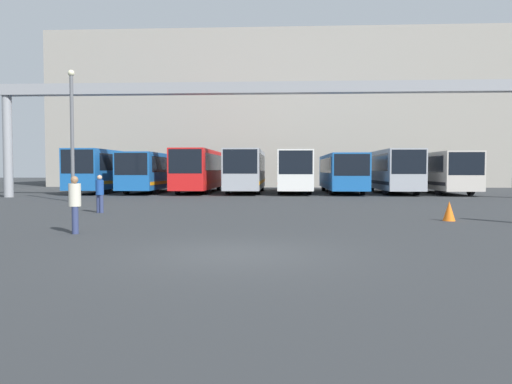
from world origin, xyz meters
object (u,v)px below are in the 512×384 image
object	(u,v)px
bus_slot_2	(200,168)
bus_slot_4	(294,169)
bus_slot_1	(152,170)
bus_slot_6	(392,169)
traffic_cone	(449,211)
pedestrian_near_left	(100,193)
bus_slot_7	(442,170)
bus_slot_0	(108,169)
lamp_post	(72,130)
bus_slot_3	(246,169)
bus_slot_5	(342,171)
pedestrian_near_right	(75,203)

from	to	relation	value
bus_slot_2	bus_slot_4	bearing A→B (deg)	0.87
bus_slot_2	bus_slot_4	size ratio (longest dim) A/B	0.98
bus_slot_1	bus_slot_4	xyz separation A→B (m)	(11.29, 0.70, 0.08)
bus_slot_6	traffic_cone	world-z (taller)	bus_slot_6
bus_slot_6	pedestrian_near_left	xyz separation A→B (m)	(-16.08, -18.16, -1.03)
bus_slot_7	traffic_cone	size ratio (longest dim) A/B	14.38
bus_slot_0	lamp_post	size ratio (longest dim) A/B	1.63
bus_slot_2	lamp_post	size ratio (longest dim) A/B	1.64
bus_slot_3	bus_slot_5	xyz separation A→B (m)	(7.52, 0.24, -0.18)
bus_slot_5	pedestrian_near_right	size ratio (longest dim) A/B	7.26
bus_slot_1	bus_slot_6	world-z (taller)	bus_slot_6
bus_slot_1	pedestrian_near_left	bearing A→B (deg)	-81.65
bus_slot_0	bus_slot_1	world-z (taller)	bus_slot_0
bus_slot_1	traffic_cone	size ratio (longest dim) A/B	15.53
bus_slot_2	bus_slot_6	distance (m)	15.09
bus_slot_0	pedestrian_near_right	distance (m)	27.24
bus_slot_1	pedestrian_near_left	size ratio (longest dim) A/B	6.88
bus_slot_0	bus_slot_2	size ratio (longest dim) A/B	0.99
bus_slot_7	pedestrian_near_right	world-z (taller)	bus_slot_7
bus_slot_3	bus_slot_7	xyz separation A→B (m)	(15.05, -0.62, -0.12)
pedestrian_near_left	traffic_cone	world-z (taller)	pedestrian_near_left
bus_slot_4	bus_slot_5	xyz separation A→B (m)	(3.76, -0.24, -0.13)
traffic_cone	bus_slot_2	bearing A→B (deg)	119.94
bus_slot_1	pedestrian_near_right	size ratio (longest dim) A/B	6.69
bus_slot_0	bus_slot_3	size ratio (longest dim) A/B	1.06
bus_slot_7	pedestrian_near_left	world-z (taller)	bus_slot_7
bus_slot_5	bus_slot_6	xyz separation A→B (m)	(3.76, -0.93, 0.15)
bus_slot_0	bus_slot_2	world-z (taller)	bus_slot_2
bus_slot_3	pedestrian_near_right	distance (m)	25.78
bus_slot_6	bus_slot_7	world-z (taller)	bus_slot_6
bus_slot_1	bus_slot_6	distance (m)	18.82
bus_slot_5	pedestrian_near_right	world-z (taller)	bus_slot_5
bus_slot_3	bus_slot_5	bearing A→B (deg)	1.83
bus_slot_0	bus_slot_1	xyz separation A→B (m)	(3.76, -0.55, -0.14)
bus_slot_1	bus_slot_5	world-z (taller)	bus_slot_1
bus_slot_5	bus_slot_0	bearing A→B (deg)	179.73
bus_slot_7	traffic_cone	distance (m)	21.77
bus_slot_3	traffic_cone	xyz separation A→B (m)	(8.79, -21.43, -1.55)
lamp_post	bus_slot_7	bearing A→B (deg)	25.17
bus_slot_3	bus_slot_4	bearing A→B (deg)	7.24
bus_slot_6	bus_slot_4	bearing A→B (deg)	171.21
bus_slot_0	bus_slot_7	world-z (taller)	bus_slot_0
bus_slot_1	pedestrian_near_right	bearing A→B (deg)	-79.87
bus_slot_1	bus_slot_6	size ratio (longest dim) A/B	1.09
bus_slot_3	pedestrian_near_left	size ratio (longest dim) A/B	7.16
bus_slot_5	bus_slot_7	size ratio (longest dim) A/B	1.17
bus_slot_2	bus_slot_5	bearing A→B (deg)	-0.62
bus_slot_2	lamp_post	distance (m)	13.47
bus_slot_7	pedestrian_near_left	distance (m)	26.95
bus_slot_2	pedestrian_near_right	xyz separation A→B (m)	(0.77, -25.95, -1.05)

